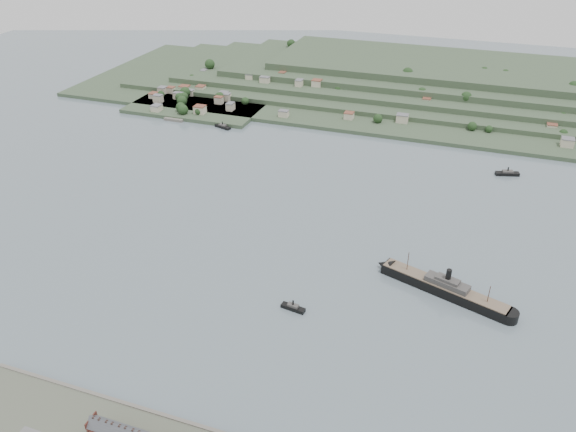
% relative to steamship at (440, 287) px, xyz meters
% --- Properties ---
extents(ground, '(1400.00, 1400.00, 0.00)m').
position_rel_steamship_xyz_m(ground, '(-101.35, 6.12, -4.13)').
color(ground, slate).
rests_on(ground, ground).
extents(far_peninsula, '(760.00, 309.00, 30.00)m').
position_rel_steamship_xyz_m(far_peninsula, '(-73.44, 399.22, 7.75)').
color(far_peninsula, '#32452E').
rests_on(far_peninsula, ground).
extents(steamship, '(90.33, 38.75, 22.38)m').
position_rel_steamship_xyz_m(steamship, '(0.00, 0.00, 0.00)').
color(steamship, black).
rests_on(steamship, ground).
extents(tugboat, '(15.51, 6.24, 6.79)m').
position_rel_steamship_xyz_m(tugboat, '(-81.07, -46.73, -2.48)').
color(tugboat, black).
rests_on(tugboat, ground).
extents(ferry_west, '(19.38, 10.96, 7.01)m').
position_rel_steamship_xyz_m(ferry_west, '(-247.07, 208.20, -2.44)').
color(ferry_west, black).
rests_on(ferry_west, ground).
extents(ferry_east, '(21.09, 11.11, 7.62)m').
position_rel_steamship_xyz_m(ferry_east, '(37.92, 189.10, -2.30)').
color(ferry_east, black).
rests_on(ferry_east, ground).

